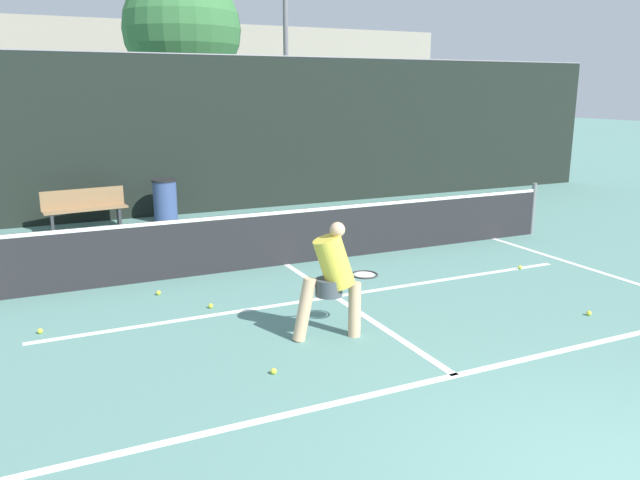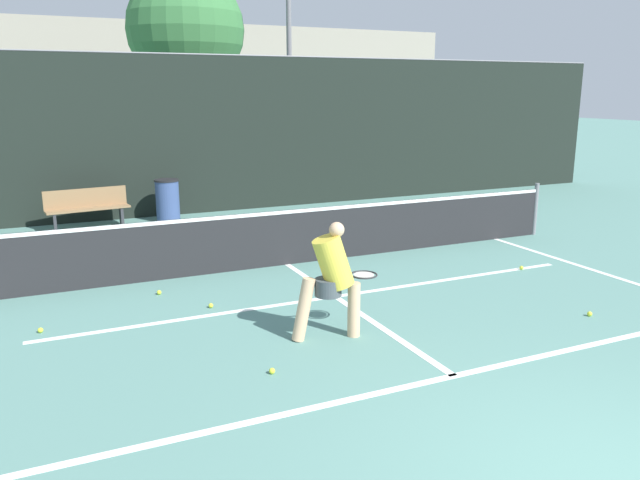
{
  "view_description": "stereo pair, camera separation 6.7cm",
  "coord_description": "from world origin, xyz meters",
  "px_view_note": "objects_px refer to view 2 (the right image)",
  "views": [
    {
      "loc": [
        -3.85,
        -2.36,
        2.93
      ],
      "look_at": [
        -0.38,
        5.05,
        0.95
      ],
      "focal_mm": 35.0,
      "sensor_mm": 36.0,
      "label": 1
    },
    {
      "loc": [
        -3.79,
        -2.39,
        2.93
      ],
      "look_at": [
        -0.38,
        5.05,
        0.95
      ],
      "focal_mm": 35.0,
      "sensor_mm": 36.0,
      "label": 2
    }
  ],
  "objects_px": {
    "player_practicing": "(332,277)",
    "trash_bin": "(168,200)",
    "courtside_bench": "(87,207)",
    "parked_car": "(294,166)"
  },
  "relations": [
    {
      "from": "player_practicing",
      "to": "trash_bin",
      "type": "bearing_deg",
      "value": 105.78
    },
    {
      "from": "courtside_bench",
      "to": "trash_bin",
      "type": "xyz_separation_m",
      "value": [
        1.72,
        0.05,
        0.01
      ]
    },
    {
      "from": "player_practicing",
      "to": "trash_bin",
      "type": "distance_m",
      "value": 7.77
    },
    {
      "from": "parked_car",
      "to": "trash_bin",
      "type": "bearing_deg",
      "value": -141.96
    },
    {
      "from": "trash_bin",
      "to": "parked_car",
      "type": "height_order",
      "value": "parked_car"
    },
    {
      "from": "courtside_bench",
      "to": "trash_bin",
      "type": "relative_size",
      "value": 1.83
    },
    {
      "from": "courtside_bench",
      "to": "parked_car",
      "type": "bearing_deg",
      "value": 22.73
    },
    {
      "from": "parked_car",
      "to": "player_practicing",
      "type": "bearing_deg",
      "value": -110.16
    },
    {
      "from": "player_practicing",
      "to": "trash_bin",
      "type": "xyz_separation_m",
      "value": [
        -0.41,
        7.75,
        -0.28
      ]
    },
    {
      "from": "trash_bin",
      "to": "parked_car",
      "type": "distance_m",
      "value": 5.8
    }
  ]
}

